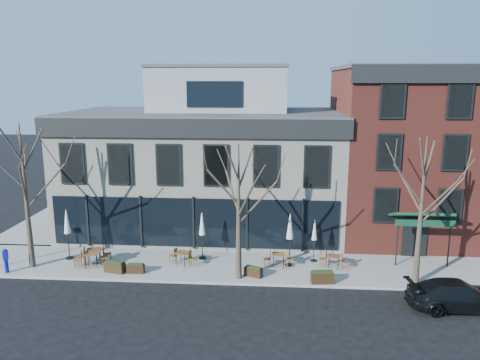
# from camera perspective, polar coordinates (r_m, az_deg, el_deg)

# --- Properties ---
(ground) EXTENTS (120.00, 120.00, 0.00)m
(ground) POSITION_cam_1_polar(r_m,az_deg,el_deg) (28.91, -5.59, -8.76)
(ground) COLOR black
(ground) RESTS_ON ground
(sidewalk_front) EXTENTS (33.50, 4.70, 0.15)m
(sidewalk_front) POSITION_cam_1_polar(r_m,az_deg,el_deg) (26.54, 0.67, -10.48)
(sidewalk_front) COLOR gray
(sidewalk_front) RESTS_ON ground
(sidewalk_side) EXTENTS (4.50, 12.00, 0.15)m
(sidewalk_side) POSITION_cam_1_polar(r_m,az_deg,el_deg) (37.71, -21.15, -4.42)
(sidewalk_side) COLOR gray
(sidewalk_side) RESTS_ON ground
(corner_building) EXTENTS (18.39, 10.39, 11.10)m
(corner_building) POSITION_cam_1_polar(r_m,az_deg,el_deg) (32.49, -4.13, 2.25)
(corner_building) COLOR silver
(corner_building) RESTS_ON ground
(red_brick_building) EXTENTS (8.20, 11.78, 11.18)m
(red_brick_building) POSITION_cam_1_polar(r_m,az_deg,el_deg) (32.98, 18.68, 3.39)
(red_brick_building) COLOR maroon
(red_brick_building) RESTS_ON ground
(tree_corner) EXTENTS (3.93, 3.98, 7.92)m
(tree_corner) POSITION_cam_1_polar(r_m,az_deg,el_deg) (27.54, -24.64, -1.64)
(tree_corner) COLOR #382B21
(tree_corner) RESTS_ON sidewalk_front
(tree_mid) EXTENTS (3.50, 3.55, 7.04)m
(tree_mid) POSITION_cam_1_polar(r_m,az_deg,el_deg) (23.67, -0.14, -3.76)
(tree_mid) COLOR #382B21
(tree_mid) RESTS_ON sidewalk_front
(tree_right) EXTENTS (3.72, 3.77, 7.48)m
(tree_right) POSITION_cam_1_polar(r_m,az_deg,el_deg) (24.65, 21.25, -3.41)
(tree_right) COLOR #382B21
(tree_right) RESTS_ON sidewalk_front
(parked_sedan) EXTENTS (4.74, 2.22, 1.34)m
(parked_sedan) POSITION_cam_1_polar(r_m,az_deg,el_deg) (24.08, 25.07, -12.59)
(parked_sedan) COLOR black
(parked_sedan) RESTS_ON ground
(call_box) EXTENTS (0.27, 0.27, 1.37)m
(call_box) POSITION_cam_1_polar(r_m,az_deg,el_deg) (28.20, -26.64, -8.69)
(call_box) COLOR #0C17A4
(call_box) RESTS_ON sidewalk_front
(cafe_set_0) EXTENTS (1.91, 1.06, 0.98)m
(cafe_set_0) POSITION_cam_1_polar(r_m,az_deg,el_deg) (27.37, -17.71, -9.05)
(cafe_set_0) COLOR brown
(cafe_set_0) RESTS_ON sidewalk_front
(cafe_set_1) EXTENTS (1.96, 1.01, 1.01)m
(cafe_set_1) POSITION_cam_1_polar(r_m,az_deg,el_deg) (27.80, -17.36, -8.67)
(cafe_set_1) COLOR brown
(cafe_set_1) RESTS_ON sidewalk_front
(cafe_set_2) EXTENTS (1.72, 0.94, 0.88)m
(cafe_set_2) POSITION_cam_1_polar(r_m,az_deg,el_deg) (26.61, -7.01, -9.28)
(cafe_set_2) COLOR brown
(cafe_set_2) RESTS_ON sidewalk_front
(cafe_set_4) EXTENTS (1.69, 0.68, 0.89)m
(cafe_set_4) POSITION_cam_1_polar(r_m,az_deg,el_deg) (26.27, 4.72, -9.51)
(cafe_set_4) COLOR brown
(cafe_set_4) RESTS_ON sidewalk_front
(cafe_set_5) EXTENTS (1.63, 0.81, 0.84)m
(cafe_set_5) POSITION_cam_1_polar(r_m,az_deg,el_deg) (26.55, 11.37, -9.54)
(cafe_set_5) COLOR brown
(cafe_set_5) RESTS_ON sidewalk_front
(umbrella_0) EXTENTS (0.47, 0.47, 2.94)m
(umbrella_0) POSITION_cam_1_polar(r_m,az_deg,el_deg) (28.47, -20.34, -5.07)
(umbrella_0) COLOR black
(umbrella_0) RESTS_ON sidewalk_front
(umbrella_2) EXTENTS (0.44, 0.44, 2.75)m
(umbrella_2) POSITION_cam_1_polar(r_m,az_deg,el_deg) (26.84, -4.65, -5.66)
(umbrella_2) COLOR black
(umbrella_2) RESTS_ON sidewalk_front
(umbrella_3) EXTENTS (0.48, 0.48, 2.99)m
(umbrella_3) POSITION_cam_1_polar(r_m,az_deg,el_deg) (25.87, 6.11, -5.98)
(umbrella_3) COLOR black
(umbrella_3) RESTS_ON sidewalk_front
(umbrella_4) EXTENTS (0.39, 0.39, 2.44)m
(umbrella_4) POSITION_cam_1_polar(r_m,az_deg,el_deg) (26.79, 9.07, -6.31)
(umbrella_4) COLOR black
(umbrella_4) RESTS_ON sidewalk_front
(planter_0) EXTENTS (1.18, 0.69, 0.62)m
(planter_0) POSITION_cam_1_polar(r_m,az_deg,el_deg) (26.37, -15.04, -10.16)
(planter_0) COLOR #2F220F
(planter_0) RESTS_ON sidewalk_front
(planter_1) EXTENTS (0.93, 0.41, 0.51)m
(planter_1) POSITION_cam_1_polar(r_m,az_deg,el_deg) (26.04, -12.61, -10.46)
(planter_1) COLOR black
(planter_1) RESTS_ON sidewalk_front
(planter_2) EXTENTS (1.02, 0.72, 0.53)m
(planter_2) POSITION_cam_1_polar(r_m,az_deg,el_deg) (25.02, 1.64, -11.09)
(planter_2) COLOR black
(planter_2) RESTS_ON sidewalk_front
(planter_3) EXTENTS (1.19, 0.59, 0.64)m
(planter_3) POSITION_cam_1_polar(r_m,az_deg,el_deg) (24.59, 10.00, -11.57)
(planter_3) COLOR #312110
(planter_3) RESTS_ON sidewalk_front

